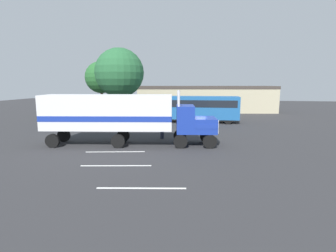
{
  "coord_description": "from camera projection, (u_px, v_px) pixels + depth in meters",
  "views": [
    {
      "loc": [
        1.93,
        -21.7,
        5.09
      ],
      "look_at": [
        -1.78,
        -0.58,
        1.6
      ],
      "focal_mm": 28.2,
      "sensor_mm": 36.0,
      "label": 1
    }
  ],
  "objects": [
    {
      "name": "building_backdrop",
      "position": [
        206.0,
        98.0,
        47.27
      ],
      "size": [
        24.69,
        9.7,
        4.6
      ],
      "color": "#B7AD8C",
      "rests_on": "ground_plane"
    },
    {
      "name": "parked_bus",
      "position": [
        196.0,
        107.0,
        34.39
      ],
      "size": [
        11.1,
        3.03,
        3.4
      ],
      "color": "#1E5999",
      "rests_on": "ground_plane"
    },
    {
      "name": "parked_car",
      "position": [
        65.0,
        120.0,
        31.28
      ],
      "size": [
        4.55,
        2.22,
        1.57
      ],
      "color": "#234C8C",
      "rests_on": "ground_plane"
    },
    {
      "name": "lane_stripe_near",
      "position": [
        115.0,
        152.0,
        19.74
      ],
      "size": [
        4.34,
        1.04,
        0.01
      ],
      "primitive_type": "cube",
      "rotation": [
        0.0,
        0.0,
        0.2
      ],
      "color": "silver",
      "rests_on": "ground_plane"
    },
    {
      "name": "lane_stripe_far",
      "position": [
        141.0,
        188.0,
        12.9
      ],
      "size": [
        4.37,
        0.87,
        0.01
      ],
      "primitive_type": "cube",
      "rotation": [
        0.0,
        0.0,
        0.16
      ],
      "color": "silver",
      "rests_on": "ground_plane"
    },
    {
      "name": "ground_plane",
      "position": [
        190.0,
        144.0,
        22.24
      ],
      "size": [
        120.0,
        120.0,
        0.0
      ],
      "primitive_type": "plane",
      "color": "#2D2D30"
    },
    {
      "name": "tree_left",
      "position": [
        101.0,
        77.0,
        45.08
      ],
      "size": [
        5.41,
        5.41,
        8.79
      ],
      "color": "brown",
      "rests_on": "ground_plane"
    },
    {
      "name": "person_bystander",
      "position": [
        162.0,
        129.0,
        24.36
      ],
      "size": [
        0.39,
        0.48,
        1.63
      ],
      "color": "#2D3347",
      "rests_on": "ground_plane"
    },
    {
      "name": "semi_truck",
      "position": [
        121.0,
        115.0,
        21.66
      ],
      "size": [
        14.38,
        4.84,
        4.5
      ],
      "color": "#193399",
      "rests_on": "ground_plane"
    },
    {
      "name": "lane_stripe_mid",
      "position": [
        116.0,
        166.0,
        16.42
      ],
      "size": [
        4.36,
        0.95,
        0.01
      ],
      "primitive_type": "cube",
      "rotation": [
        0.0,
        0.0,
        0.18
      ],
      "color": "silver",
      "rests_on": "ground_plane"
    },
    {
      "name": "tree_center",
      "position": [
        119.0,
        73.0,
        35.56
      ],
      "size": [
        6.6,
        6.6,
        9.79
      ],
      "color": "brown",
      "rests_on": "ground_plane"
    }
  ]
}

